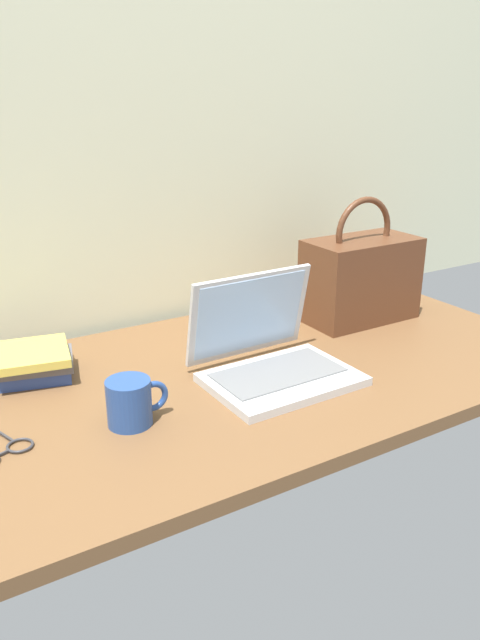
# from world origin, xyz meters

# --- Properties ---
(desk) EXTENTS (1.60, 0.76, 0.03)m
(desk) POSITION_xyz_m (0.00, 0.00, 0.01)
(desk) COLOR brown
(desk) RESTS_ON ground
(laptop) EXTENTS (0.31, 0.27, 0.21)m
(laptop) POSITION_xyz_m (0.09, -0.05, 0.08)
(laptop) COLOR silver
(laptop) RESTS_ON desk
(coffee_mug) EXTENTS (0.12, 0.08, 0.09)m
(coffee_mug) POSITION_xyz_m (-0.25, -0.09, 0.08)
(coffee_mug) COLOR #26478C
(coffee_mug) RESTS_ON desk
(eyeglasses) EXTENTS (0.12, 0.13, 0.01)m
(eyeglasses) POSITION_xyz_m (-0.48, -0.08, 0.03)
(eyeglasses) COLOR #333338
(eyeglasses) RESTS_ON desk
(handbag) EXTENTS (0.30, 0.16, 0.33)m
(handbag) POSITION_xyz_m (0.49, 0.12, 0.15)
(handbag) COLOR #59331E
(handbag) RESTS_ON desk
(book_stack) EXTENTS (0.20, 0.19, 0.06)m
(book_stack) POSITION_xyz_m (-0.36, 0.20, 0.06)
(book_stack) COLOR #334C99
(book_stack) RESTS_ON desk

